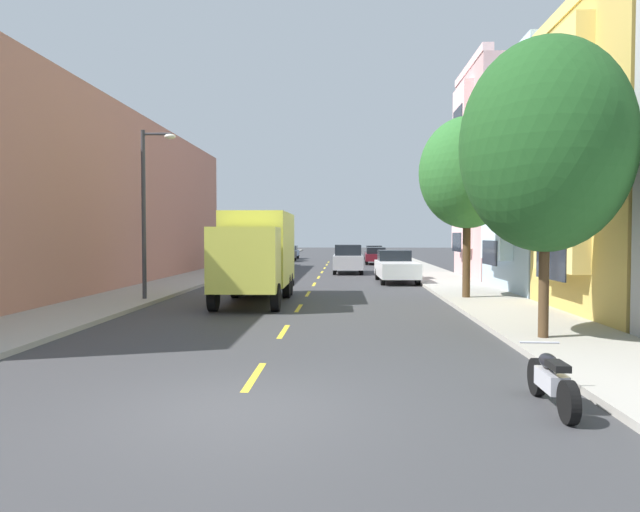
{
  "coord_description": "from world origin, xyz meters",
  "views": [
    {
      "loc": [
        1.68,
        -8.58,
        2.6
      ],
      "look_at": [
        -0.05,
        29.97,
        1.2
      ],
      "focal_mm": 32.91,
      "sensor_mm": 36.0,
      "label": 1
    }
  ],
  "objects_px": {
    "delivery_box_truck": "(257,251)",
    "parked_hatchback_charcoal": "(374,253)",
    "street_tree_nearest": "(546,145)",
    "parked_sedan_sky": "(289,252)",
    "moving_silver_sedan": "(348,259)",
    "street_lamp": "(148,201)",
    "parked_wagon_forest": "(274,256)",
    "parked_hatchback_black": "(286,254)",
    "parked_wagon_burgundy": "(376,255)",
    "parked_motorcycle": "(551,381)",
    "parked_suv_orange": "(255,259)",
    "street_tree_second": "(467,173)",
    "parked_pickup_white": "(396,267)"
  },
  "relations": [
    {
      "from": "delivery_box_truck",
      "to": "parked_wagon_burgundy",
      "type": "relative_size",
      "value": 1.58
    },
    {
      "from": "street_lamp",
      "to": "parked_sedan_sky",
      "type": "bearing_deg",
      "value": 87.85
    },
    {
      "from": "parked_wagon_forest",
      "to": "parked_pickup_white",
      "type": "relative_size",
      "value": 0.88
    },
    {
      "from": "street_lamp",
      "to": "delivery_box_truck",
      "type": "xyz_separation_m",
      "value": [
        4.14,
        0.47,
        -1.95
      ]
    },
    {
      "from": "street_tree_second",
      "to": "parked_sedan_sky",
      "type": "distance_m",
      "value": 41.08
    },
    {
      "from": "street_lamp",
      "to": "parked_wagon_forest",
      "type": "distance_m",
      "value": 26.7
    },
    {
      "from": "street_tree_nearest",
      "to": "moving_silver_sedan",
      "type": "relative_size",
      "value": 1.48
    },
    {
      "from": "parked_wagon_forest",
      "to": "parked_suv_orange",
      "type": "distance_m",
      "value": 9.72
    },
    {
      "from": "parked_wagon_forest",
      "to": "parked_suv_orange",
      "type": "height_order",
      "value": "parked_suv_orange"
    },
    {
      "from": "delivery_box_truck",
      "to": "parked_hatchback_charcoal",
      "type": "distance_m",
      "value": 37.5
    },
    {
      "from": "street_tree_nearest",
      "to": "parked_motorcycle",
      "type": "bearing_deg",
      "value": -107.13
    },
    {
      "from": "delivery_box_truck",
      "to": "parked_pickup_white",
      "type": "height_order",
      "value": "delivery_box_truck"
    },
    {
      "from": "street_lamp",
      "to": "moving_silver_sedan",
      "type": "distance_m",
      "value": 19.18
    },
    {
      "from": "street_tree_nearest",
      "to": "delivery_box_truck",
      "type": "xyz_separation_m",
      "value": [
        -8.2,
        8.49,
        -2.77
      ]
    },
    {
      "from": "parked_wagon_forest",
      "to": "parked_hatchback_charcoal",
      "type": "xyz_separation_m",
      "value": [
        8.8,
        10.95,
        -0.05
      ]
    },
    {
      "from": "parked_pickup_white",
      "to": "parked_motorcycle",
      "type": "relative_size",
      "value": 2.61
    },
    {
      "from": "delivery_box_truck",
      "to": "parked_motorcycle",
      "type": "distance_m",
      "value": 15.39
    },
    {
      "from": "parked_hatchback_charcoal",
      "to": "parked_motorcycle",
      "type": "relative_size",
      "value": 1.96
    },
    {
      "from": "parked_hatchback_black",
      "to": "moving_silver_sedan",
      "type": "height_order",
      "value": "moving_silver_sedan"
    },
    {
      "from": "delivery_box_truck",
      "to": "parked_hatchback_charcoal",
      "type": "xyz_separation_m",
      "value": [
        6.27,
        36.96,
        -1.19
      ]
    },
    {
      "from": "parked_wagon_forest",
      "to": "parked_sedan_sky",
      "type": "bearing_deg",
      "value": 90.37
    },
    {
      "from": "parked_sedan_sky",
      "to": "moving_silver_sedan",
      "type": "bearing_deg",
      "value": -74.93
    },
    {
      "from": "street_tree_nearest",
      "to": "parked_sedan_sky",
      "type": "bearing_deg",
      "value": 102.6
    },
    {
      "from": "street_tree_second",
      "to": "parked_sedan_sky",
      "type": "relative_size",
      "value": 1.57
    },
    {
      "from": "delivery_box_truck",
      "to": "parked_hatchback_black",
      "type": "bearing_deg",
      "value": 93.98
    },
    {
      "from": "parked_sedan_sky",
      "to": "parked_wagon_burgundy",
      "type": "height_order",
      "value": "parked_wagon_burgundy"
    },
    {
      "from": "delivery_box_truck",
      "to": "moving_silver_sedan",
      "type": "height_order",
      "value": "delivery_box_truck"
    },
    {
      "from": "street_lamp",
      "to": "parked_sedan_sky",
      "type": "distance_m",
      "value": 40.56
    },
    {
      "from": "parked_hatchback_black",
      "to": "parked_pickup_white",
      "type": "bearing_deg",
      "value": -71.01
    },
    {
      "from": "street_lamp",
      "to": "parked_motorcycle",
      "type": "distance_m",
      "value": 17.48
    },
    {
      "from": "delivery_box_truck",
      "to": "parked_wagon_burgundy",
      "type": "xyz_separation_m",
      "value": [
        6.08,
        29.11,
        -1.15
      ]
    },
    {
      "from": "parked_pickup_white",
      "to": "moving_silver_sedan",
      "type": "distance_m",
      "value": 7.79
    },
    {
      "from": "street_lamp",
      "to": "delivery_box_truck",
      "type": "bearing_deg",
      "value": 6.46
    },
    {
      "from": "street_lamp",
      "to": "parked_wagon_forest",
      "type": "xyz_separation_m",
      "value": [
        1.61,
        26.48,
        -3.1
      ]
    },
    {
      "from": "parked_hatchback_charcoal",
      "to": "parked_wagon_forest",
      "type": "bearing_deg",
      "value": -128.8
    },
    {
      "from": "parked_suv_orange",
      "to": "parked_wagon_burgundy",
      "type": "bearing_deg",
      "value": 55.84
    },
    {
      "from": "moving_silver_sedan",
      "to": "parked_wagon_forest",
      "type": "bearing_deg",
      "value": 123.77
    },
    {
      "from": "parked_wagon_burgundy",
      "to": "parked_suv_orange",
      "type": "xyz_separation_m",
      "value": [
        -8.7,
        -12.82,
        0.18
      ]
    },
    {
      "from": "parked_wagon_forest",
      "to": "street_tree_second",
      "type": "bearing_deg",
      "value": -67.15
    },
    {
      "from": "parked_wagon_forest",
      "to": "parked_sedan_sky",
      "type": "xyz_separation_m",
      "value": [
        -0.09,
        13.93,
        -0.05
      ]
    },
    {
      "from": "street_tree_nearest",
      "to": "street_tree_second",
      "type": "xyz_separation_m",
      "value": [
        0.0,
        9.03,
        0.3
      ]
    },
    {
      "from": "street_tree_nearest",
      "to": "moving_silver_sedan",
      "type": "distance_m",
      "value": 26.01
    },
    {
      "from": "parked_wagon_burgundy",
      "to": "moving_silver_sedan",
      "type": "bearing_deg",
      "value": -101.39
    },
    {
      "from": "street_tree_second",
      "to": "street_tree_nearest",
      "type": "bearing_deg",
      "value": -90.0
    },
    {
      "from": "delivery_box_truck",
      "to": "parked_motorcycle",
      "type": "bearing_deg",
      "value": -64.67
    },
    {
      "from": "parked_hatchback_charcoal",
      "to": "parked_hatchback_black",
      "type": "bearing_deg",
      "value": -164.36
    },
    {
      "from": "parked_hatchback_black",
      "to": "street_tree_nearest",
      "type": "bearing_deg",
      "value": -76.15
    },
    {
      "from": "street_tree_second",
      "to": "parked_hatchback_charcoal",
      "type": "bearing_deg",
      "value": 93.03
    },
    {
      "from": "parked_suv_orange",
      "to": "parked_pickup_white",
      "type": "distance_m",
      "value": 11.15
    },
    {
      "from": "street_tree_nearest",
      "to": "parked_hatchback_charcoal",
      "type": "height_order",
      "value": "street_tree_nearest"
    }
  ]
}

